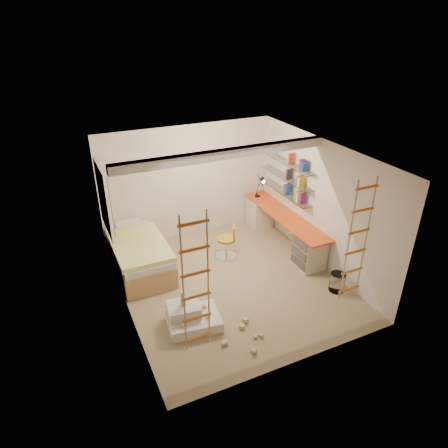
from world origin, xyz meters
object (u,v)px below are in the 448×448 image
play_platform (191,317)px  desk (283,228)px  swivel_chair (227,246)px  bed (139,255)px

play_platform → desk: bearing=30.4°
desk → swivel_chair: 1.38m
bed → play_platform: (0.36, -2.03, -0.18)m
play_platform → swivel_chair: bearing=48.8°
bed → swivel_chair: bearing=-11.2°
swivel_chair → play_platform: 2.23m
bed → swivel_chair: size_ratio=2.60×
bed → swivel_chair: 1.85m
desk → swivel_chair: bearing=179.8°
bed → play_platform: bed is taller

